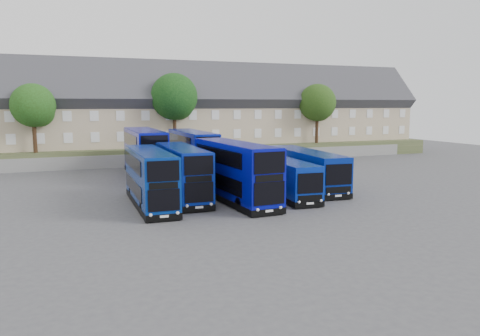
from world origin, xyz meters
name	(u,v)px	position (x,y,z in m)	size (l,w,h in m)	color
ground	(230,205)	(0.00, 0.00, 0.00)	(120.00, 120.00, 0.00)	#444449
retaining_wall	(162,159)	(0.00, 24.00, 0.75)	(70.00, 0.40, 1.50)	slate
earth_bank	(147,150)	(0.00, 34.00, 1.00)	(80.00, 20.00, 2.00)	#404D2B
terrace_row	(196,110)	(6.00, 30.00, 6.60)	(66.00, 10.40, 11.20)	tan
dd_front_left	(150,179)	(-5.55, 1.66, 1.98)	(2.56, 10.24, 4.04)	navy
dd_front_mid	(182,174)	(-2.75, 3.39, 1.99)	(2.62, 10.30, 4.07)	#071E91
dd_front_right	(235,173)	(0.80, 1.14, 2.19)	(3.16, 11.33, 4.46)	#080C9B
dd_rear_left	(145,154)	(-3.50, 15.67, 2.36)	(3.03, 12.11, 4.79)	#080EA3
dd_rear_right	(193,154)	(1.48, 15.52, 2.23)	(2.71, 11.44, 4.54)	#081A98
coach_east_a	(281,177)	(5.18, 2.07, 1.46)	(3.09, 11.02, 2.97)	#08279E
coach_east_b	(306,170)	(8.69, 4.31, 1.62)	(3.50, 12.23, 3.30)	navy
tree_west	(34,107)	(-13.85, 25.10, 7.05)	(4.80, 4.80, 7.65)	#382314
tree_mid	(175,99)	(2.15, 25.60, 8.07)	(5.76, 5.76, 9.18)	#382314
tree_east	(318,104)	(22.15, 25.10, 7.39)	(5.12, 5.12, 8.16)	#382314
tree_far	(328,102)	(28.15, 32.10, 7.73)	(5.44, 5.44, 8.67)	#382314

